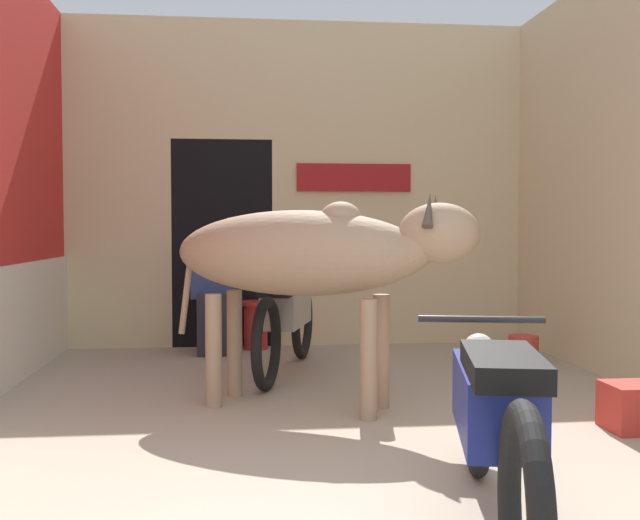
{
  "coord_description": "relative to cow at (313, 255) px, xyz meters",
  "views": [
    {
      "loc": [
        -0.58,
        -2.31,
        1.21
      ],
      "look_at": [
        -0.08,
        2.38,
        1.0
      ],
      "focal_mm": 42.0,
      "sensor_mm": 36.0,
      "label": 1
    }
  ],
  "objects": [
    {
      "name": "wall_back_with_doorway",
      "position": [
        -0.16,
        2.93,
        0.41
      ],
      "size": [
        4.65,
        0.93,
        3.3
      ],
      "color": "beige",
      "rests_on": "ground_plane"
    },
    {
      "name": "cow",
      "position": [
        0.0,
        0.0,
        0.0
      ],
      "size": [
        2.08,
        1.28,
        1.44
      ],
      "color": "tan",
      "rests_on": "ground_plane"
    },
    {
      "name": "motorcycle_near",
      "position": [
        0.52,
        -2.11,
        -0.56
      ],
      "size": [
        0.67,
        2.08,
        0.8
      ],
      "color": "black",
      "rests_on": "ground_plane"
    },
    {
      "name": "motorcycle_far",
      "position": [
        -0.1,
        1.25,
        -0.56
      ],
      "size": [
        0.75,
        2.03,
        0.8
      ],
      "color": "black",
      "rests_on": "ground_plane"
    },
    {
      "name": "shopkeeper_seated",
      "position": [
        -0.74,
        2.25,
        -0.39
      ],
      "size": [
        0.43,
        0.33,
        1.2
      ],
      "color": "#282833",
      "rests_on": "ground_plane"
    },
    {
      "name": "plastic_stool",
      "position": [
        -0.33,
        2.49,
        -0.77
      ],
      "size": [
        0.34,
        0.34,
        0.48
      ],
      "color": "red",
      "rests_on": "ground_plane"
    },
    {
      "name": "bucket",
      "position": [
        1.99,
        1.38,
        -0.89
      ],
      "size": [
        0.26,
        0.26,
        0.26
      ],
      "color": "#C63D33",
      "rests_on": "ground_plane"
    }
  ]
}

